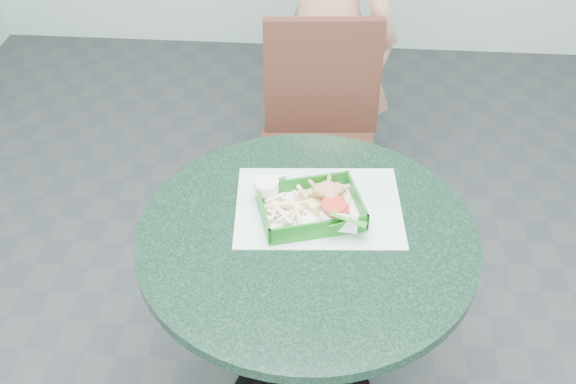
# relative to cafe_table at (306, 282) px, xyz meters

# --- Properties ---
(cafe_table) EXTENTS (0.88, 0.88, 0.75)m
(cafe_table) POSITION_rel_cafe_table_xyz_m (0.00, 0.00, 0.00)
(cafe_table) COLOR black
(cafe_table) RESTS_ON floor
(dining_chair) EXTENTS (0.43, 0.43, 0.93)m
(dining_chair) POSITION_rel_cafe_table_xyz_m (0.01, 0.80, -0.05)
(dining_chair) COLOR #4E3621
(dining_chair) RESTS_ON floor
(diner_person) EXTENTS (0.70, 0.60, 1.62)m
(diner_person) POSITION_rel_cafe_table_xyz_m (0.01, 1.13, 0.23)
(diner_person) COLOR tan
(diner_person) RESTS_ON floor
(placemat) EXTENTS (0.46, 0.36, 0.00)m
(placemat) POSITION_rel_cafe_table_xyz_m (0.03, 0.10, 0.17)
(placemat) COLOR #AACBC3
(placemat) RESTS_ON cafe_table
(food_basket) EXTENTS (0.26, 0.19, 0.05)m
(food_basket) POSITION_rel_cafe_table_xyz_m (0.00, 0.06, 0.19)
(food_basket) COLOR #135F15
(food_basket) RESTS_ON placemat
(crab_sandwich) EXTENTS (0.12, 0.12, 0.07)m
(crab_sandwich) POSITION_rel_cafe_table_xyz_m (0.06, 0.08, 0.22)
(crab_sandwich) COLOR tan
(crab_sandwich) RESTS_ON food_basket
(fries_pile) EXTENTS (0.12, 0.13, 0.04)m
(fries_pile) POSITION_rel_cafe_table_xyz_m (-0.06, 0.07, 0.21)
(fries_pile) COLOR beige
(fries_pile) RESTS_ON food_basket
(sauce_ramekin) EXTENTS (0.07, 0.07, 0.04)m
(sauce_ramekin) POSITION_rel_cafe_table_xyz_m (-0.10, 0.15, 0.22)
(sauce_ramekin) COLOR white
(sauce_ramekin) RESTS_ON food_basket
(garnish_cup) EXTENTS (0.12, 0.12, 0.05)m
(garnish_cup) POSITION_rel_cafe_table_xyz_m (0.07, 0.01, 0.21)
(garnish_cup) COLOR white
(garnish_cup) RESTS_ON food_basket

